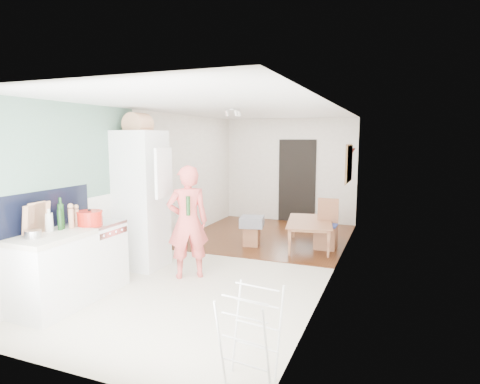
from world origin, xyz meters
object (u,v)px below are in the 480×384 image
Objects in this scene: stool at (252,236)px; drying_rack at (251,337)px; dining_table at (311,236)px; dining_chair at (326,224)px; person at (188,212)px.

drying_rack is (1.44, -4.03, 0.22)m from stool.
dining_table is 3.25× the size of stool.
dining_table is 0.37m from dining_chair.
stool is at bearing -166.93° from dining_chair.
person is at bearing 138.36° from dining_table.
drying_rack is at bearing 93.19° from person.
dining_table is 4.37m from drying_rack.
dining_table is 1.11m from stool.
dining_table is at bearing 102.36° from drying_rack.
dining_chair is at bearing 13.18° from stool.
stool is at bearing 96.03° from dining_table.
dining_table is at bearing 16.66° from stool.
person reaches higher than dining_chair.
drying_rack is (0.10, -4.35, -0.06)m from dining_chair.
stool is 4.29m from drying_rack.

